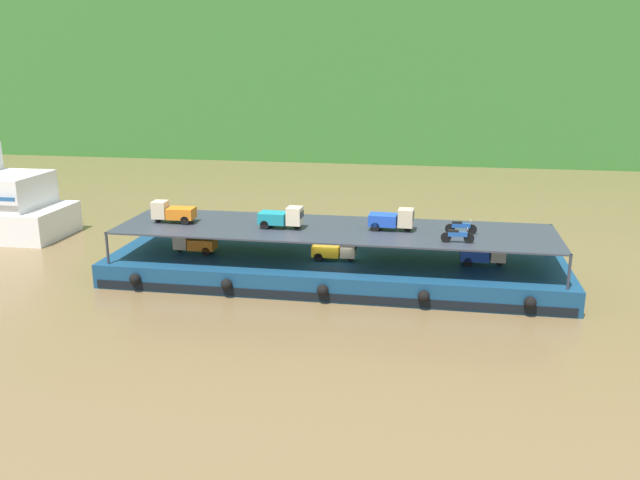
% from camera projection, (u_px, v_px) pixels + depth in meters
% --- Properties ---
extents(ground_plane, '(400.00, 400.00, 0.00)m').
position_uv_depth(ground_plane, '(333.00, 281.00, 42.09)').
color(ground_plane, brown).
extents(hillside_far_bank, '(132.54, 33.67, 37.55)m').
position_uv_depth(hillside_far_bank, '(401.00, 6.00, 97.52)').
color(hillside_far_bank, '#33702D').
rests_on(hillside_far_bank, ground).
extents(cargo_barge, '(28.86, 8.32, 1.50)m').
position_uv_depth(cargo_barge, '(333.00, 270.00, 41.86)').
color(cargo_barge, navy).
rests_on(cargo_barge, ground).
extents(cargo_rack, '(27.26, 6.97, 2.00)m').
position_uv_depth(cargo_rack, '(334.00, 229.00, 41.18)').
color(cargo_rack, '#2D333D').
rests_on(cargo_rack, cargo_barge).
extents(mini_truck_lower_stern, '(2.75, 1.22, 1.38)m').
position_uv_depth(mini_truck_lower_stern, '(194.00, 242.00, 42.84)').
color(mini_truck_lower_stern, orange).
rests_on(mini_truck_lower_stern, cargo_barge).
extents(mini_truck_lower_aft, '(2.75, 1.21, 1.38)m').
position_uv_depth(mini_truck_lower_aft, '(335.00, 249.00, 41.28)').
color(mini_truck_lower_aft, gold).
rests_on(mini_truck_lower_aft, cargo_barge).
extents(mini_truck_lower_mid, '(2.77, 1.25, 1.38)m').
position_uv_depth(mini_truck_lower_mid, '(484.00, 254.00, 40.39)').
color(mini_truck_lower_mid, '#1E47B7').
rests_on(mini_truck_lower_mid, cargo_barge).
extents(mini_truck_upper_stern, '(2.78, 1.28, 1.38)m').
position_uv_depth(mini_truck_upper_stern, '(173.00, 212.00, 42.46)').
color(mini_truck_upper_stern, orange).
rests_on(mini_truck_upper_stern, cargo_rack).
extents(mini_truck_upper_mid, '(2.79, 1.28, 1.38)m').
position_uv_depth(mini_truck_upper_mid, '(282.00, 217.00, 41.03)').
color(mini_truck_upper_mid, teal).
rests_on(mini_truck_upper_mid, cargo_rack).
extents(mini_truck_upper_fore, '(2.79, 1.29, 1.38)m').
position_uv_depth(mini_truck_upper_fore, '(392.00, 219.00, 40.54)').
color(mini_truck_upper_fore, '#1E47B7').
rests_on(mini_truck_upper_fore, cargo_rack).
extents(motorcycle_upper_port, '(1.90, 0.55, 0.87)m').
position_uv_depth(motorcycle_upper_port, '(457.00, 236.00, 37.81)').
color(motorcycle_upper_port, black).
rests_on(motorcycle_upper_port, cargo_rack).
extents(motorcycle_upper_centre, '(1.90, 0.55, 0.87)m').
position_uv_depth(motorcycle_upper_centre, '(461.00, 227.00, 39.75)').
color(motorcycle_upper_centre, black).
rests_on(motorcycle_upper_centre, cargo_rack).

